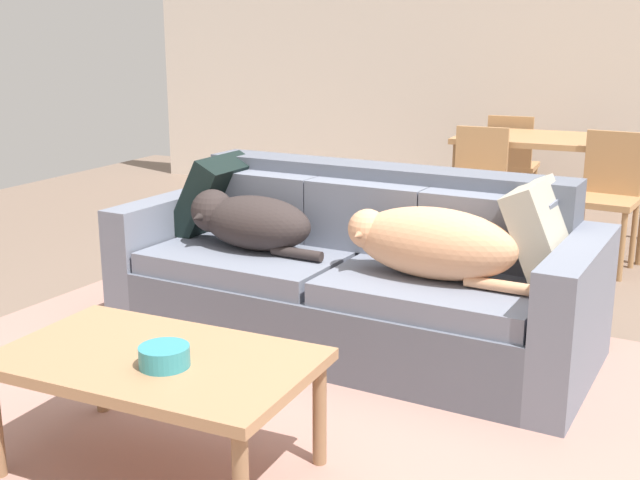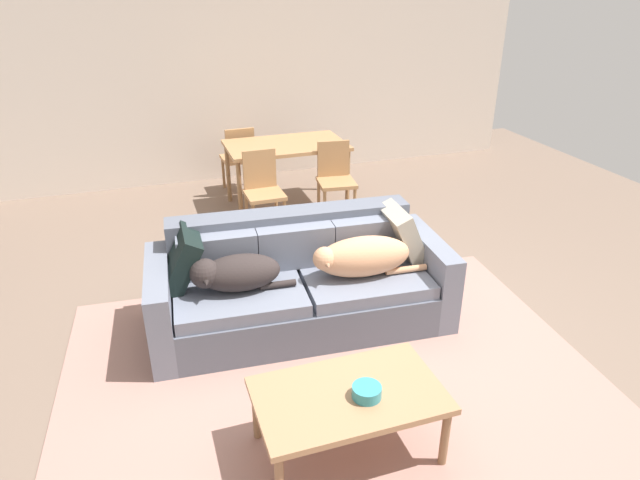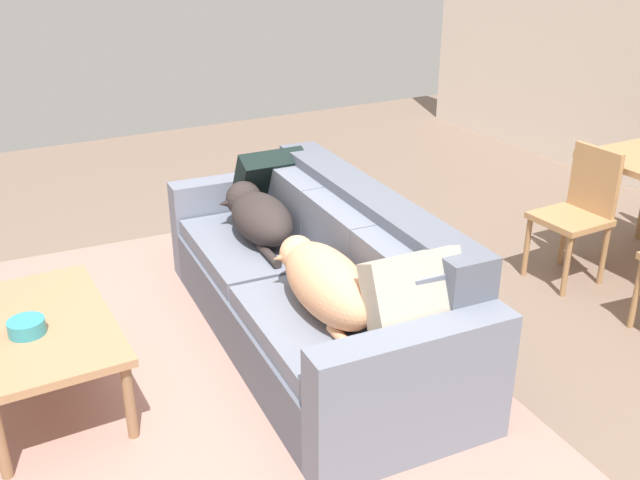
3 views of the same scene
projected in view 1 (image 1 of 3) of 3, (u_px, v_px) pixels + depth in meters
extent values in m
plane|color=#776253|center=(391.00, 369.00, 3.66)|extent=(10.00, 10.00, 0.00)
cube|color=beige|center=(554.00, 51.00, 6.83)|extent=(8.00, 0.12, 2.70)
cube|color=#A5796C|center=(267.00, 414.00, 3.22)|extent=(3.95, 3.34, 0.01)
cube|color=#575C69|center=(349.00, 311.00, 3.92)|extent=(2.05, 1.10, 0.34)
cube|color=slate|center=(264.00, 254.00, 4.10)|extent=(1.03, 0.99, 0.10)
cube|color=slate|center=(446.00, 283.00, 3.63)|extent=(1.03, 0.99, 0.10)
cube|color=#575C69|center=(381.00, 204.00, 4.11)|extent=(2.00, 0.38, 0.40)
cube|color=slate|center=(261.00, 204.00, 4.24)|extent=(0.62, 0.20, 0.34)
cube|color=slate|center=(365.00, 217.00, 3.96)|extent=(0.62, 0.20, 0.34)
cube|color=slate|center=(485.00, 231.00, 3.67)|extent=(0.62, 0.20, 0.34)
cube|color=slate|center=(176.00, 253.00, 4.39)|extent=(0.24, 0.97, 0.65)
cube|color=slate|center=(575.00, 319.00, 3.38)|extent=(0.24, 0.97, 0.65)
ellipsoid|color=#302826|center=(257.00, 223.00, 3.97)|extent=(0.62, 0.36, 0.27)
sphere|color=#302826|center=(212.00, 211.00, 4.06)|extent=(0.22, 0.22, 0.22)
cone|color=black|center=(201.00, 217.00, 3.98)|extent=(0.11, 0.13, 0.10)
cylinder|color=#302826|center=(297.00, 253.00, 3.82)|extent=(0.27, 0.07, 0.05)
ellipsoid|color=tan|center=(435.00, 243.00, 3.49)|extent=(0.77, 0.36, 0.32)
sphere|color=tan|center=(368.00, 229.00, 3.62)|extent=(0.18, 0.18, 0.18)
cone|color=#A67554|center=(360.00, 235.00, 3.55)|extent=(0.09, 0.11, 0.08)
cylinder|color=tan|center=(504.00, 286.00, 3.32)|extent=(0.34, 0.07, 0.05)
cube|color=black|center=(214.00, 196.00, 4.33)|extent=(0.34, 0.44, 0.45)
cube|color=#AAA391|center=(544.00, 234.00, 3.49)|extent=(0.33, 0.46, 0.47)
cube|color=#A67A54|center=(156.00, 361.00, 2.70)|extent=(1.07, 0.64, 0.04)
cylinder|color=#8D6847|center=(100.00, 367.00, 3.20)|extent=(0.05, 0.05, 0.40)
cylinder|color=#8D6847|center=(320.00, 414.00, 2.80)|extent=(0.05, 0.05, 0.40)
cylinder|color=teal|center=(164.00, 356.00, 2.60)|extent=(0.17, 0.17, 0.07)
cube|color=#B18051|center=(557.00, 140.00, 5.72)|extent=(1.38, 0.83, 0.04)
cylinder|color=#966D45|center=(454.00, 195.00, 5.76)|extent=(0.05, 0.05, 0.74)
cylinder|color=#966D45|center=(479.00, 178.00, 6.40)|extent=(0.05, 0.05, 0.74)
cube|color=#B18051|center=(474.00, 196.00, 5.39)|extent=(0.41, 0.41, 0.04)
cube|color=#B18051|center=(481.00, 158.00, 5.50)|extent=(0.36, 0.04, 0.43)
cylinder|color=#9F7349|center=(441.00, 231.00, 5.37)|extent=(0.04, 0.04, 0.41)
cylinder|color=#9F7349|center=(491.00, 236.00, 5.24)|extent=(0.04, 0.04, 0.41)
cylinder|color=#9F7349|center=(454.00, 220.00, 5.67)|extent=(0.04, 0.04, 0.41)
cylinder|color=#9F7349|center=(502.00, 225.00, 5.54)|extent=(0.04, 0.04, 0.41)
cube|color=#B18051|center=(604.00, 201.00, 5.08)|extent=(0.45, 0.45, 0.04)
cube|color=#B18051|center=(613.00, 163.00, 5.17)|extent=(0.36, 0.08, 0.41)
cylinder|color=#9F7349|center=(567.00, 240.00, 5.09)|extent=(0.04, 0.04, 0.44)
cylinder|color=#9F7349|center=(622.00, 247.00, 4.91)|extent=(0.04, 0.04, 0.44)
cylinder|color=#9F7349|center=(581.00, 229.00, 5.37)|extent=(0.04, 0.04, 0.44)
cylinder|color=#9F7349|center=(633.00, 236.00, 5.19)|extent=(0.04, 0.04, 0.44)
cube|color=#B18051|center=(512.00, 166.00, 6.59)|extent=(0.41, 0.41, 0.04)
cube|color=#B18051|center=(510.00, 142.00, 6.37)|extent=(0.36, 0.05, 0.41)
cylinder|color=#9F7349|center=(534.00, 191.00, 6.74)|extent=(0.04, 0.04, 0.41)
cylinder|color=#9F7349|center=(494.00, 188.00, 6.86)|extent=(0.04, 0.04, 0.41)
cylinder|color=#9F7349|center=(528.00, 198.00, 6.43)|extent=(0.04, 0.04, 0.41)
cylinder|color=#9F7349|center=(486.00, 195.00, 6.56)|extent=(0.04, 0.04, 0.41)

